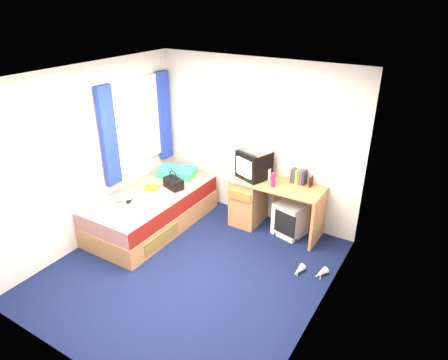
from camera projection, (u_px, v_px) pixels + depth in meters
The scene contains 20 objects.
ground at pixel (190, 270), 5.04m from camera, with size 3.40×3.40×0.00m, color #0C1438.
room_shell at pixel (186, 164), 4.42m from camera, with size 3.40×3.40×3.40m.
bed at pixel (152, 209), 5.90m from camera, with size 1.01×2.00×0.54m.
pillow at pixel (177, 172), 6.30m from camera, with size 0.57×0.36×0.12m, color #1C7CB9.
desk at pixel (259, 200), 5.87m from camera, with size 1.30×0.55×0.75m.
storage_cube at pixel (290, 218), 5.70m from camera, with size 0.40×0.40×0.49m, color white.
crt_tv at pixel (254, 165), 5.69m from camera, with size 0.51×0.50×0.40m.
vcr at pixel (255, 149), 5.59m from camera, with size 0.41×0.29×0.08m, color silver.
book_row at pixel (299, 176), 5.56m from camera, with size 0.20×0.13×0.20m.
picture_frame at pixel (311, 182), 5.48m from camera, with size 0.02×0.12×0.14m, color black.
pink_water_bottle at pixel (273, 180), 5.46m from camera, with size 0.06×0.06×0.19m, color #E11F52.
aerosol_can at pixel (269, 174), 5.66m from camera, with size 0.05×0.05×0.17m, color white.
handbag at pixel (174, 183), 5.90m from camera, with size 0.34×0.26×0.29m.
towel at pixel (149, 199), 5.51m from camera, with size 0.30×0.25×0.10m, color white.
magazine at pixel (151, 189), 5.88m from camera, with size 0.21×0.28×0.01m, color #C3CA16.
water_bottle at pixel (124, 199), 5.55m from camera, with size 0.07×0.07×0.20m, color silver.
colour_swatch_fan at pixel (128, 204), 5.46m from camera, with size 0.22×0.06×0.01m, color yellow.
remote_control at pixel (129, 201), 5.54m from camera, with size 0.05×0.16×0.02m, color black.
window_assembly at pixel (137, 124), 5.86m from camera, with size 0.11×1.42×1.40m.
white_heels at pixel (309, 272), 4.94m from camera, with size 0.39×0.33×0.09m.
Camera 1 is at (2.50, -3.25, 3.18)m, focal length 32.00 mm.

